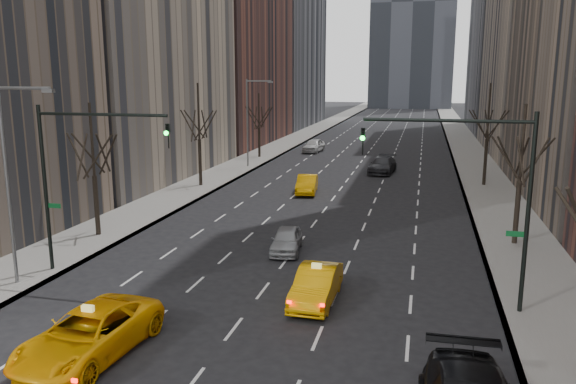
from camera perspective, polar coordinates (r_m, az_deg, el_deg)
The scene contains 17 objects.
sidewalk_left at distance 83.55m, azimuth 0.44°, elevation 5.26°, with size 4.50×320.00×0.15m, color slate.
sidewalk_right at distance 81.56m, azimuth 17.50°, elevation 4.56°, with size 4.50×320.00×0.15m, color slate.
tree_lw_b at distance 34.84m, azimuth -19.07°, elevation 1.58°, with size 3.36×3.50×7.82m.
tree_lw_c at distance 48.88m, azimuth -8.99°, elevation 5.19°, with size 3.36×3.50×8.74m.
tree_lw_d at distance 65.82m, azimuth -2.95°, elevation 6.55°, with size 3.36×3.50×7.36m.
tree_rw_b at distance 33.75m, azimuth 22.46°, elevation 1.02°, with size 3.36×3.50×7.82m.
tree_rw_c at distance 51.39m, azimuth 19.55°, elevation 4.98°, with size 3.36×3.50×8.74m.
traffic_mast_left at distance 28.05m, azimuth -20.87°, elevation 2.80°, with size 6.69×0.39×8.00m.
traffic_mast_right at distance 23.29m, azimuth 19.36°, elevation 1.23°, with size 6.69×0.39×8.00m.
streetlight_near at distance 27.50m, azimuth -26.21°, elevation 2.47°, with size 2.83×0.22×9.00m.
streetlight_far at distance 58.65m, azimuth -3.84°, elevation 7.93°, with size 2.83×0.22×9.00m.
taxi_suv at distance 20.89m, azimuth -19.55°, elevation -13.43°, with size 2.73×5.91×1.64m, color #FFB105.
taxi_sedan at distance 24.18m, azimuth 2.90°, elevation -9.42°, with size 1.59×4.55×1.50m, color #E49B04.
silver_sedan_ahead at distance 30.82m, azimuth -0.15°, elevation -4.88°, with size 1.56×3.87×1.32m, color #919398.
far_taxi at distance 46.11m, azimuth 1.94°, elevation 0.79°, with size 1.55×4.45×1.47m, color #EA9C04.
far_suv_grey at distance 56.52m, azimuth 9.58°, elevation 2.73°, with size 2.23×5.49×1.59m, color #28292D.
far_car_white at distance 71.25m, azimuth 2.63°, elevation 4.74°, with size 1.96×4.88×1.66m, color silver.
Camera 1 is at (6.70, -10.83, 9.46)m, focal length 35.00 mm.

